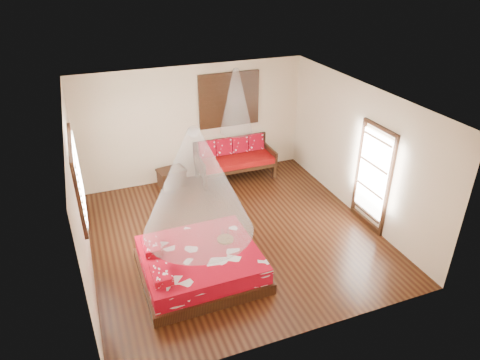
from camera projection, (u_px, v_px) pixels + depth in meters
name	position (u px, v px, depth m)	size (l,w,h in m)	color
room	(234.00, 172.00, 7.97)	(5.54, 5.54, 2.84)	black
bed	(200.00, 264.00, 7.42)	(2.06, 1.86, 0.64)	black
daybed	(234.00, 157.00, 10.63)	(1.92, 0.85, 0.97)	black
storage_chest	(172.00, 177.00, 10.32)	(0.71, 0.57, 0.44)	black
shutter_panel	(229.00, 100.00, 10.25)	(1.52, 0.06, 1.32)	black
window_left	(78.00, 178.00, 7.14)	(0.10, 1.74, 1.34)	black
glazed_door	(373.00, 178.00, 8.49)	(0.08, 1.02, 2.16)	black
wine_tray	(225.00, 237.00, 7.58)	(0.30, 0.30, 0.24)	brown
mosquito_net_main	(196.00, 183.00, 6.67)	(1.82, 1.82, 1.80)	white
mosquito_net_daybed	(236.00, 101.00, 9.82)	(0.78, 0.78, 1.50)	white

